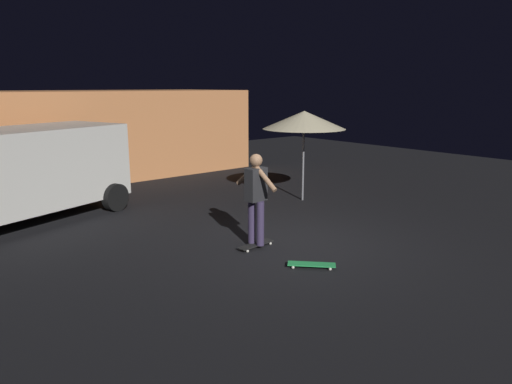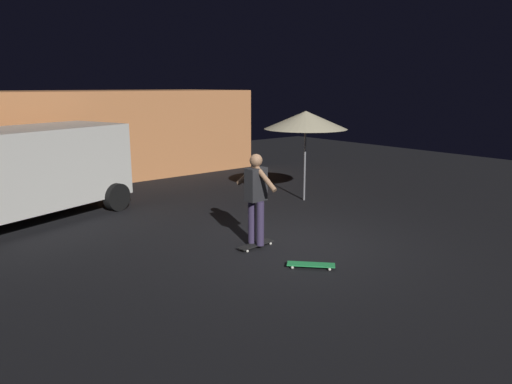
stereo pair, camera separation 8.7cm
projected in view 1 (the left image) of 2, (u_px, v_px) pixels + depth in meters
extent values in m
plane|color=black|center=(290.00, 244.00, 9.04)|extent=(28.00, 28.00, 0.00)
cube|color=#C67A47|center=(82.00, 134.00, 15.44)|extent=(10.69, 3.94, 2.76)
cube|color=silver|center=(17.00, 169.00, 10.22)|extent=(4.96, 3.25, 1.70)
cylinder|color=black|center=(115.00, 197.00, 11.36)|extent=(0.70, 0.42, 0.66)
cylinder|color=black|center=(61.00, 188.00, 12.37)|extent=(0.70, 0.42, 0.66)
cylinder|color=slate|center=(303.00, 158.00, 12.27)|extent=(0.05, 0.05, 2.20)
cone|color=beige|center=(304.00, 120.00, 12.06)|extent=(2.10, 2.10, 0.45)
cube|color=black|center=(256.00, 244.00, 8.83)|extent=(0.79, 0.27, 0.02)
sphere|color=silver|center=(264.00, 241.00, 9.10)|extent=(0.05, 0.05, 0.05)
sphere|color=silver|center=(270.00, 243.00, 8.99)|extent=(0.05, 0.05, 0.05)
sphere|color=silver|center=(241.00, 249.00, 8.69)|extent=(0.05, 0.05, 0.05)
sphere|color=silver|center=(248.00, 251.00, 8.57)|extent=(0.05, 0.05, 0.05)
cube|color=green|center=(312.00, 264.00, 7.84)|extent=(0.68, 0.71, 0.02)
sphere|color=silver|center=(293.00, 267.00, 7.80)|extent=(0.05, 0.05, 0.05)
sphere|color=silver|center=(293.00, 264.00, 7.97)|extent=(0.05, 0.05, 0.05)
sphere|color=silver|center=(330.00, 269.00, 7.73)|extent=(0.05, 0.05, 0.05)
sphere|color=silver|center=(330.00, 265.00, 7.90)|extent=(0.05, 0.05, 0.05)
cylinder|color=#382D4C|center=(252.00, 221.00, 8.81)|extent=(0.14, 0.14, 0.82)
cylinder|color=#382D4C|center=(260.00, 224.00, 8.66)|extent=(0.14, 0.14, 0.82)
cube|color=#262628|center=(256.00, 184.00, 8.58)|extent=(0.40, 0.25, 0.60)
sphere|color=#936B4C|center=(256.00, 160.00, 8.49)|extent=(0.23, 0.23, 0.23)
cylinder|color=#936B4C|center=(247.00, 175.00, 8.70)|extent=(0.14, 0.55, 0.46)
cylinder|color=#936B4C|center=(265.00, 178.00, 8.40)|extent=(0.14, 0.55, 0.46)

